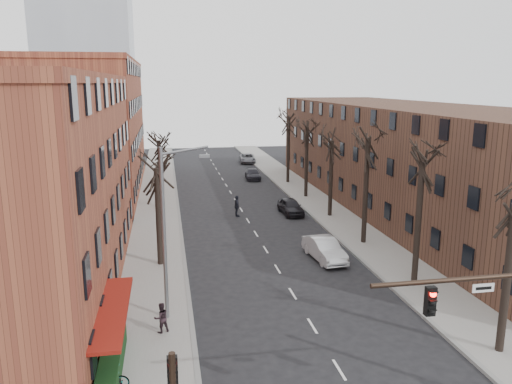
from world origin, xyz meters
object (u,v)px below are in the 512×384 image
silver_sedan (324,249)px  parked_car_mid (253,174)px  parked_car_near (291,206)px  bicycle (106,379)px

silver_sedan → parked_car_mid: silver_sedan is taller
parked_car_near → bicycle: parked_car_near is taller
silver_sedan → parked_car_mid: size_ratio=1.04×
parked_car_near → parked_car_mid: (-0.50, 17.70, -0.08)m
parked_car_near → parked_car_mid: parked_car_near is taller
silver_sedan → bicycle: 18.64m
silver_sedan → bicycle: size_ratio=2.61×
parked_car_near → parked_car_mid: 17.71m
parked_car_near → bicycle: bearing=-121.8°
silver_sedan → parked_car_near: silver_sedan is taller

